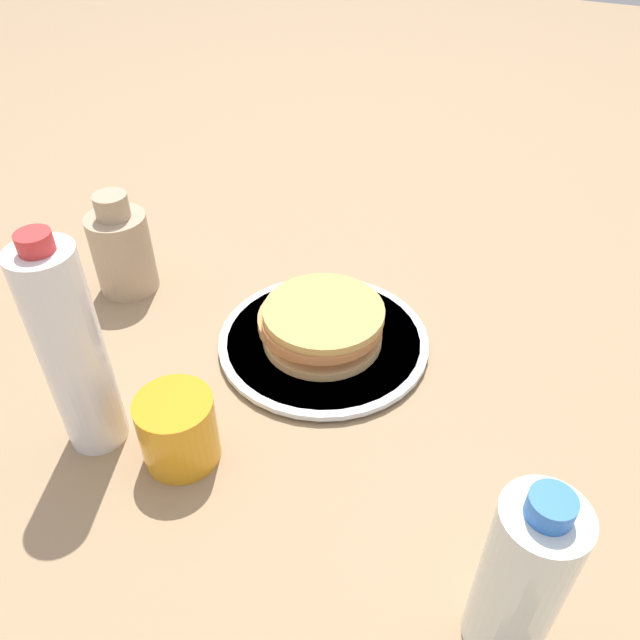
{
  "coord_description": "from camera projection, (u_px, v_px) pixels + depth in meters",
  "views": [
    {
      "loc": [
        -0.56,
        -0.25,
        0.54
      ],
      "look_at": [
        -0.02,
        0.0,
        0.04
      ],
      "focal_mm": 35.0,
      "sensor_mm": 36.0,
      "label": 1
    }
  ],
  "objects": [
    {
      "name": "pancake_stack",
      "position": [
        320.0,
        322.0,
        0.78
      ],
      "size": [
        0.16,
        0.16,
        0.05
      ],
      "color": "tan",
      "rests_on": "plate"
    },
    {
      "name": "juice_glass",
      "position": [
        178.0,
        429.0,
        0.64
      ],
      "size": [
        0.08,
        0.08,
        0.08
      ],
      "color": "orange",
      "rests_on": "ground_plane"
    },
    {
      "name": "cream_jug",
      "position": [
        122.0,
        250.0,
        0.85
      ],
      "size": [
        0.08,
        0.08,
        0.15
      ],
      "color": "tan",
      "rests_on": "ground_plane"
    },
    {
      "name": "plate",
      "position": [
        320.0,
        340.0,
        0.8
      ],
      "size": [
        0.27,
        0.27,
        0.01
      ],
      "color": "silver",
      "rests_on": "ground_plane"
    },
    {
      "name": "ground_plane",
      "position": [
        330.0,
        336.0,
        0.81
      ],
      "size": [
        4.0,
        4.0,
        0.0
      ],
      "primitive_type": "plane",
      "color": "#9E7F5B"
    },
    {
      "name": "water_bottle_near",
      "position": [
        73.0,
        352.0,
        0.61
      ],
      "size": [
        0.06,
        0.06,
        0.26
      ],
      "color": "white",
      "rests_on": "ground_plane"
    },
    {
      "name": "water_bottle_mid",
      "position": [
        521.0,
        579.0,
        0.47
      ],
      "size": [
        0.06,
        0.06,
        0.19
      ],
      "color": "silver",
      "rests_on": "ground_plane"
    }
  ]
}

